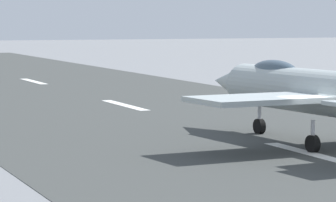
{
  "coord_description": "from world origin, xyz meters",
  "views": [
    {
      "loc": [
        -35.84,
        20.68,
        5.84
      ],
      "look_at": [
        3.31,
        5.38,
        2.2
      ],
      "focal_mm": 104.91,
      "sensor_mm": 36.0,
      "label": 1
    }
  ],
  "objects": [
    {
      "name": "ground_plane",
      "position": [
        0.0,
        0.0,
        0.0
      ],
      "size": [
        400.0,
        400.0,
        0.0
      ],
      "primitive_type": "plane",
      "color": "slate"
    },
    {
      "name": "runway_strip",
      "position": [
        -0.02,
        0.0,
        0.01
      ],
      "size": [
        240.0,
        26.0,
        0.02
      ],
      "color": "#3B3E3D",
      "rests_on": "ground"
    },
    {
      "name": "fighter_jet",
      "position": [
        2.87,
        -1.68,
        2.49
      ],
      "size": [
        17.54,
        13.63,
        5.69
      ],
      "color": "#A3AFB0",
      "rests_on": "ground"
    },
    {
      "name": "crew_person",
      "position": [
        16.62,
        -10.19,
        0.84
      ],
      "size": [
        0.5,
        0.54,
        1.68
      ],
      "color": "#1E2338",
      "rests_on": "ground"
    }
  ]
}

